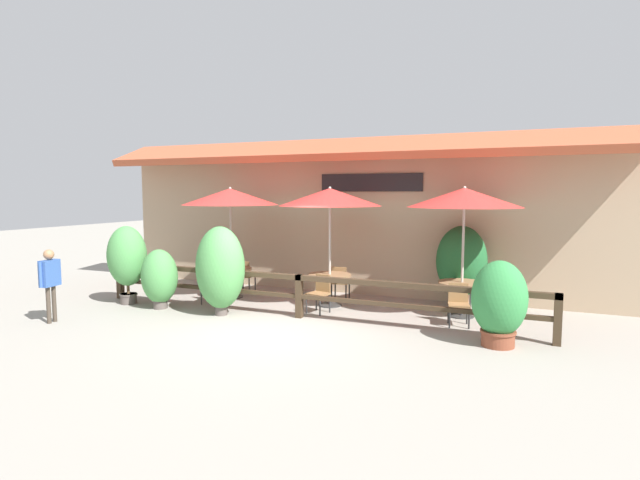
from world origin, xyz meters
TOP-DOWN VIEW (x-y plane):
  - ground_plane at (0.00, 0.00)m, footprint 60.00×60.00m
  - building_facade at (0.00, 4.10)m, footprint 14.28×1.49m
  - patio_railing at (0.00, 1.05)m, footprint 10.40×0.14m
  - patio_umbrella_near at (-2.54, 2.29)m, footprint 2.47×2.47m
  - dining_table_near at (-2.54, 2.29)m, footprint 1.05×1.05m
  - chair_near_streetside at (-2.60, 1.53)m, footprint 0.49×0.49m
  - chair_near_wallside at (-2.61, 3.05)m, footprint 0.45×0.45m
  - patio_umbrella_middle at (0.18, 2.40)m, footprint 2.47×2.47m
  - dining_table_middle at (0.18, 2.40)m, footprint 1.05×1.05m
  - chair_middle_streetside at (0.23, 1.67)m, footprint 0.50×0.50m
  - chair_middle_wallside at (0.17, 3.13)m, footprint 0.47×0.47m
  - patio_umbrella_far at (3.27, 2.56)m, footprint 2.47×2.47m
  - dining_table_far at (3.27, 2.56)m, footprint 1.05×1.05m
  - chair_far_streetside at (3.30, 1.76)m, footprint 0.50×0.50m
  - chair_far_wallside at (3.23, 3.35)m, footprint 0.50×0.50m
  - potted_plant_broad_leaf at (-3.42, 0.56)m, footprint 0.88×0.79m
  - potted_plant_tall_tropical at (-4.49, 0.66)m, footprint 0.99×0.89m
  - potted_plant_small_flowering at (-1.73, 0.59)m, footprint 1.12×1.01m
  - potted_plant_corner_fern at (4.15, 0.60)m, footprint 0.97×0.87m
  - potted_plant_entrance_palm at (3.12, 3.55)m, footprint 1.20×1.08m
  - pedestrian at (-4.65, -1.36)m, footprint 0.25×0.55m

SIDE VIEW (x-z plane):
  - ground_plane at x=0.00m, z-range 0.00..0.00m
  - chair_near_streetside at x=-2.60m, z-range 0.05..0.92m
  - chair_near_wallside at x=-2.61m, z-range 0.05..0.92m
  - chair_middle_streetside at x=0.23m, z-range 0.05..0.92m
  - chair_middle_wallside at x=0.17m, z-range 0.05..0.92m
  - chair_far_streetside at x=3.30m, z-range 0.05..0.92m
  - chair_far_wallside at x=3.23m, z-range 0.05..0.92m
  - dining_table_near at x=-2.54m, z-range 0.23..1.00m
  - dining_table_middle at x=0.18m, z-range 0.23..1.00m
  - dining_table_far at x=3.27m, z-range 0.23..1.00m
  - patio_railing at x=0.00m, z-range 0.22..1.17m
  - potted_plant_broad_leaf at x=-3.42m, z-range 0.04..1.45m
  - potted_plant_corner_fern at x=4.15m, z-range 0.03..1.58m
  - pedestrian at x=-4.65m, z-range 0.22..1.78m
  - potted_plant_small_flowering at x=-1.73m, z-range 0.06..2.06m
  - potted_plant_entrance_palm at x=3.12m, z-range 0.10..2.05m
  - potted_plant_tall_tropical at x=-4.49m, z-range 0.19..2.11m
  - building_facade at x=0.00m, z-range 0.05..4.28m
  - patio_umbrella_near at x=-2.54m, z-range 1.19..4.07m
  - patio_umbrella_middle at x=0.18m, z-range 1.19..4.07m
  - patio_umbrella_far at x=3.27m, z-range 1.19..4.07m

